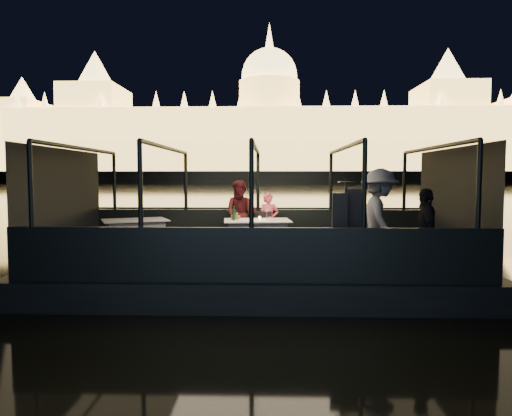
{
  "coord_description": "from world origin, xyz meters",
  "views": [
    {
      "loc": [
        0.29,
        -9.3,
        2.22
      ],
      "look_at": [
        0.0,
        0.4,
        1.55
      ],
      "focal_mm": 32.0,
      "sensor_mm": 36.0,
      "label": 1
    }
  ],
  "objects_px": {
    "passenger_dark": "(425,227)",
    "coat_stand": "(345,224)",
    "dining_table_central": "(257,237)",
    "chair_port_left": "(237,231)",
    "dining_table_aft": "(135,235)",
    "person_man_maroon": "(241,217)",
    "person_woman_coral": "(269,217)",
    "wine_bottle": "(234,213)",
    "chair_port_right": "(263,231)",
    "passenger_stripe": "(379,224)"
  },
  "relations": [
    {
      "from": "passenger_stripe",
      "to": "coat_stand",
      "type": "bearing_deg",
      "value": 124.59
    },
    {
      "from": "dining_table_central",
      "to": "wine_bottle",
      "type": "relative_size",
      "value": 4.55
    },
    {
      "from": "dining_table_central",
      "to": "chair_port_left",
      "type": "relative_size",
      "value": 1.64
    },
    {
      "from": "chair_port_right",
      "to": "dining_table_aft",
      "type": "bearing_deg",
      "value": -155.91
    },
    {
      "from": "coat_stand",
      "to": "person_man_maroon",
      "type": "relative_size",
      "value": 1.02
    },
    {
      "from": "chair_port_left",
      "to": "coat_stand",
      "type": "relative_size",
      "value": 0.53
    },
    {
      "from": "wine_bottle",
      "to": "coat_stand",
      "type": "bearing_deg",
      "value": -42.9
    },
    {
      "from": "chair_port_right",
      "to": "coat_stand",
      "type": "xyz_separation_m",
      "value": [
        1.48,
        -2.65,
        0.45
      ]
    },
    {
      "from": "chair_port_right",
      "to": "passenger_dark",
      "type": "bearing_deg",
      "value": -27.66
    },
    {
      "from": "person_man_maroon",
      "to": "dining_table_central",
      "type": "bearing_deg",
      "value": -56.32
    },
    {
      "from": "coat_stand",
      "to": "passenger_dark",
      "type": "xyz_separation_m",
      "value": [
        1.36,
        -0.06,
        -0.05
      ]
    },
    {
      "from": "dining_table_aft",
      "to": "person_woman_coral",
      "type": "bearing_deg",
      "value": 12.2
    },
    {
      "from": "person_woman_coral",
      "to": "person_man_maroon",
      "type": "relative_size",
      "value": 0.81
    },
    {
      "from": "chair_port_left",
      "to": "person_woman_coral",
      "type": "relative_size",
      "value": 0.67
    },
    {
      "from": "dining_table_central",
      "to": "passenger_stripe",
      "type": "distance_m",
      "value": 2.82
    },
    {
      "from": "dining_table_central",
      "to": "chair_port_left",
      "type": "distance_m",
      "value": 0.83
    },
    {
      "from": "chair_port_left",
      "to": "coat_stand",
      "type": "distance_m",
      "value": 3.45
    },
    {
      "from": "chair_port_right",
      "to": "wine_bottle",
      "type": "height_order",
      "value": "wine_bottle"
    },
    {
      "from": "dining_table_central",
      "to": "passenger_dark",
      "type": "height_order",
      "value": "passenger_dark"
    },
    {
      "from": "dining_table_aft",
      "to": "passenger_dark",
      "type": "distance_m",
      "value": 6.2
    },
    {
      "from": "dining_table_aft",
      "to": "person_man_maroon",
      "type": "bearing_deg",
      "value": 15.32
    },
    {
      "from": "person_woman_coral",
      "to": "passenger_dark",
      "type": "height_order",
      "value": "passenger_dark"
    },
    {
      "from": "chair_port_right",
      "to": "wine_bottle",
      "type": "xyz_separation_m",
      "value": [
        -0.63,
        -0.69,
        0.47
      ]
    },
    {
      "from": "chair_port_right",
      "to": "coat_stand",
      "type": "bearing_deg",
      "value": -44.83
    },
    {
      "from": "passenger_stripe",
      "to": "passenger_dark",
      "type": "relative_size",
      "value": 1.23
    },
    {
      "from": "person_woman_coral",
      "to": "coat_stand",
      "type": "bearing_deg",
      "value": -66.34
    },
    {
      "from": "coat_stand",
      "to": "person_man_maroon",
      "type": "xyz_separation_m",
      "value": [
        -2.01,
        2.89,
        -0.15
      ]
    },
    {
      "from": "chair_port_right",
      "to": "passenger_dark",
      "type": "relative_size",
      "value": 0.58
    },
    {
      "from": "dining_table_aft",
      "to": "coat_stand",
      "type": "bearing_deg",
      "value": -27.11
    },
    {
      "from": "person_man_maroon",
      "to": "passenger_dark",
      "type": "height_order",
      "value": "passenger_dark"
    },
    {
      "from": "chair_port_right",
      "to": "passenger_stripe",
      "type": "distance_m",
      "value": 3.1
    },
    {
      "from": "coat_stand",
      "to": "dining_table_aft",
      "type": "bearing_deg",
      "value": 152.89
    },
    {
      "from": "dining_table_aft",
      "to": "chair_port_right",
      "type": "distance_m",
      "value": 2.92
    },
    {
      "from": "dining_table_central",
      "to": "coat_stand",
      "type": "relative_size",
      "value": 0.87
    },
    {
      "from": "wine_bottle",
      "to": "person_man_maroon",
      "type": "bearing_deg",
      "value": 84.25
    },
    {
      "from": "person_woman_coral",
      "to": "chair_port_right",
      "type": "bearing_deg",
      "value": -119.5
    },
    {
      "from": "person_woman_coral",
      "to": "wine_bottle",
      "type": "xyz_separation_m",
      "value": [
        -0.76,
        -0.94,
        0.17
      ]
    },
    {
      "from": "person_woman_coral",
      "to": "person_man_maroon",
      "type": "height_order",
      "value": "person_man_maroon"
    },
    {
      "from": "passenger_stripe",
      "to": "wine_bottle",
      "type": "relative_size",
      "value": 5.88
    },
    {
      "from": "chair_port_left",
      "to": "person_man_maroon",
      "type": "relative_size",
      "value": 0.54
    },
    {
      "from": "passenger_dark",
      "to": "wine_bottle",
      "type": "xyz_separation_m",
      "value": [
        -3.46,
        2.02,
        0.06
      ]
    },
    {
      "from": "chair_port_left",
      "to": "passenger_stripe",
      "type": "relative_size",
      "value": 0.47
    },
    {
      "from": "passenger_dark",
      "to": "coat_stand",
      "type": "bearing_deg",
      "value": -85.94
    },
    {
      "from": "dining_table_aft",
      "to": "passenger_dark",
      "type": "bearing_deg",
      "value": -21.87
    },
    {
      "from": "chair_port_left",
      "to": "passenger_stripe",
      "type": "xyz_separation_m",
      "value": [
        2.81,
        -2.22,
        0.4
      ]
    },
    {
      "from": "chair_port_right",
      "to": "passenger_stripe",
      "type": "relative_size",
      "value": 0.47
    },
    {
      "from": "chair_port_left",
      "to": "chair_port_right",
      "type": "height_order",
      "value": "same"
    },
    {
      "from": "passenger_stripe",
      "to": "person_woman_coral",
      "type": "bearing_deg",
      "value": 40.69
    },
    {
      "from": "dining_table_aft",
      "to": "passenger_stripe",
      "type": "height_order",
      "value": "passenger_stripe"
    },
    {
      "from": "dining_table_aft",
      "to": "person_woman_coral",
      "type": "relative_size",
      "value": 1.07
    }
  ]
}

